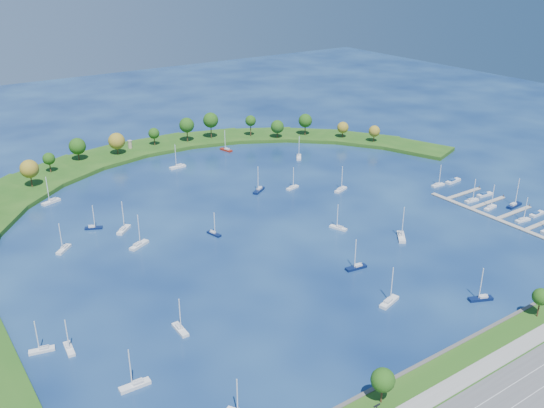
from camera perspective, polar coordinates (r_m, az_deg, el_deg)
ground at (r=246.96m, az=-0.29°, el=-1.49°), size 700.00×700.00×0.00m
south_shoreline at (r=174.17m, az=24.08°, el=-15.06°), size 420.00×43.10×11.60m
breakwater at (r=267.66m, az=-14.51°, el=-0.02°), size 286.74×247.64×2.00m
breakwater_trees at (r=310.48m, az=-11.67°, el=5.36°), size 236.43×87.74×15.43m
harbor_tower at (r=339.76m, az=-13.54°, el=5.62°), size 2.60×2.60×4.53m
dock_system at (r=266.26m, az=22.90°, el=-1.45°), size 24.28×82.00×1.60m
moored_boat_0 at (r=236.00m, az=12.37°, el=-3.04°), size 8.00×8.75×13.64m
moored_boat_1 at (r=275.33m, az=-1.28°, el=1.39°), size 8.55×6.71×12.68m
moored_boat_2 at (r=229.86m, az=-12.72°, el=-3.82°), size 8.94×6.18×12.91m
moored_boat_3 at (r=278.77m, az=1.98°, el=1.65°), size 7.43×3.63×10.52m
moored_boat_4 at (r=280.43m, az=-20.54°, el=0.27°), size 8.92×5.17×12.66m
moored_boat_5 at (r=179.58m, az=-19.00°, el=-12.96°), size 2.61×7.25×10.44m
moored_boat_6 at (r=321.25m, az=2.61°, el=4.61°), size 7.00×8.16×12.42m
moored_boat_7 at (r=179.74m, az=-8.86°, el=-11.77°), size 2.34×7.78×11.36m
moored_boat_9 at (r=181.60m, az=-21.33°, el=-12.90°), size 7.22×3.49×10.23m
moored_boat_10 at (r=234.77m, az=-19.46°, el=-4.05°), size 7.12×7.04×11.51m
moored_boat_11 at (r=333.88m, az=-4.45°, el=5.28°), size 4.13×8.34×11.82m
moored_boat_12 at (r=248.86m, az=-16.85°, el=-2.13°), size 7.14×4.79×10.26m
moored_boat_13 at (r=234.44m, az=-5.63°, el=-2.79°), size 3.38×6.90×9.77m
moored_boat_14 at (r=193.55m, az=11.24°, el=-9.17°), size 9.03×4.72×12.78m
moored_boat_15 at (r=309.70m, az=-9.09°, el=3.62°), size 8.78×2.78×12.77m
moored_boat_16 at (r=211.28m, az=8.12°, el=-5.99°), size 8.19×3.31×11.70m
moored_boat_17 at (r=239.59m, az=6.42°, el=-2.23°), size 4.36×7.52×10.67m
moored_boat_18 at (r=277.92m, az=6.65°, el=1.45°), size 8.38×4.81×11.89m
moored_boat_19 at (r=162.15m, az=-13.08°, el=-16.58°), size 8.22×2.61×11.95m
moored_boat_20 at (r=203.08m, az=19.51°, el=-8.51°), size 8.18×5.28×11.70m
moored_boat_21 at (r=243.73m, az=-14.12°, el=-2.35°), size 7.85×7.57×12.53m
docked_boat_4 at (r=266.03m, az=23.03°, el=-1.37°), size 7.43×2.97×10.62m
docked_boat_5 at (r=274.64m, az=24.18°, el=-0.87°), size 8.42×2.67×1.70m
docked_boat_6 at (r=273.75m, az=20.32°, el=-0.26°), size 7.68×3.01×10.99m
docked_boat_7 at (r=279.70m, az=22.32°, el=-0.07°), size 9.06×3.33×13.03m
docked_boat_8 at (r=278.89m, az=18.71°, el=0.39°), size 7.39×2.72×10.62m
docked_boat_9 at (r=287.50m, az=19.83°, el=0.87°), size 8.68×3.14×1.73m
docked_boat_10 at (r=292.72m, az=15.72°, el=1.84°), size 7.26×2.47×10.51m
docked_boat_11 at (r=299.66m, az=17.06°, el=2.14°), size 9.67×3.61×1.93m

